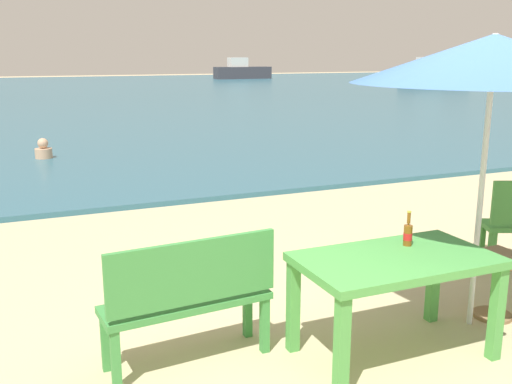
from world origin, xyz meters
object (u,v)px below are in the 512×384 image
patio_umbrella (493,59)px  side_table_wood (496,277)px  boat_tanker (434,75)px  picnic_table_green (396,271)px  bench_green_left (190,294)px  swimmer_person (43,150)px  beer_bottle_amber (408,233)px  boat_barge (242,71)px

patio_umbrella → side_table_wood: bearing=4.7°
side_table_wood → boat_tanker: bearing=51.1°
picnic_table_green → bench_green_left: (-1.40, 0.43, -0.11)m
bench_green_left → swimmer_person: 8.88m
beer_bottle_amber → side_table_wood: bearing=0.9°
patio_umbrella → side_table_wood: (0.27, 0.02, -1.76)m
picnic_table_green → side_table_wood: size_ratio=2.59×
boat_tanker → bench_green_left: bearing=-132.0°
patio_umbrella → swimmer_person: bearing=106.6°
beer_bottle_amber → bench_green_left: (-1.62, 0.26, -0.31)m
patio_umbrella → swimmer_person: size_ratio=5.61×
bench_green_left → swimmer_person: bench_green_left is taller
boat_barge → side_table_wood: bearing=-109.1°
side_table_wood → bench_green_left: size_ratio=0.44×
side_table_wood → swimmer_person: side_table_wood is taller
beer_bottle_amber → boat_barge: size_ratio=0.05×
boat_tanker → boat_barge: (-8.63, 14.42, -0.03)m
boat_tanker → picnic_table_green: bearing=-130.0°
picnic_table_green → beer_bottle_amber: (0.22, 0.17, 0.20)m
bench_green_left → picnic_table_green: bearing=-17.0°
bench_green_left → boat_barge: boat_barge is taller
patio_umbrella → boat_barge: bearing=70.6°
patio_umbrella → boat_barge: (15.56, 44.10, -1.40)m
patio_umbrella → boat_tanker: 38.31m
beer_bottle_amber → bench_green_left: size_ratio=0.22×
patio_umbrella → bench_green_left: patio_umbrella is taller
boat_barge → swimmer_person: bearing=-117.6°
patio_umbrella → swimmer_person: patio_umbrella is taller
picnic_table_green → boat_tanker: (25.07, 29.84, 0.10)m
beer_bottle_amber → boat_tanker: boat_tanker is taller
patio_umbrella → boat_tanker: patio_umbrella is taller
side_table_wood → bench_green_left: bearing=174.5°
side_table_wood → boat_tanker: 38.10m
patio_umbrella → bench_green_left: bearing=173.4°
picnic_table_green → boat_barge: boat_barge is taller
side_table_wood → boat_barge: 46.66m
patio_umbrella → boat_barge: 46.79m
beer_bottle_amber → patio_umbrella: size_ratio=0.12×
swimmer_person → boat_barge: (18.28, 34.97, 0.48)m
picnic_table_green → side_table_wood: 1.21m
swimmer_person → boat_tanker: size_ratio=0.08×
boat_barge → boat_tanker: bearing=-59.1°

